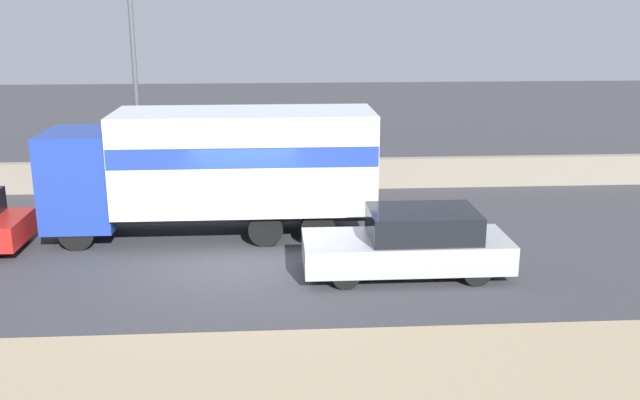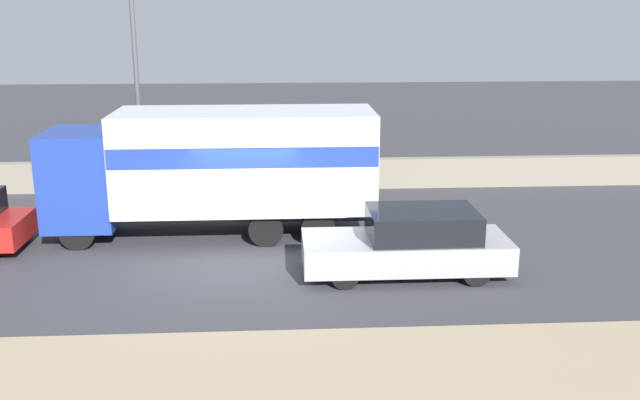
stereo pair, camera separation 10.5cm
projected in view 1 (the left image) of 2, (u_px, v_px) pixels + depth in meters
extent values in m
plane|color=#38383D|center=(245.00, 261.00, 16.61)|extent=(80.00, 80.00, 0.00)
cube|color=gray|center=(252.00, 175.00, 22.99)|extent=(60.00, 0.35, 0.97)
cylinder|color=#4C4C51|center=(135.00, 77.00, 20.79)|extent=(0.14, 0.14, 7.53)
cube|color=navy|center=(82.00, 178.00, 17.88)|extent=(1.73, 2.15, 2.38)
cube|color=black|center=(46.00, 160.00, 17.70)|extent=(0.06, 1.83, 1.05)
cube|color=#2D2D33|center=(247.00, 211.00, 18.38)|extent=(6.47, 1.32, 0.25)
cube|color=silver|center=(246.00, 159.00, 18.03)|extent=(6.47, 2.40, 2.46)
cube|color=navy|center=(245.00, 149.00, 17.95)|extent=(6.44, 2.42, 0.49)
cylinder|color=black|center=(77.00, 233.00, 17.31)|extent=(0.86, 0.28, 0.86)
cylinder|color=black|center=(95.00, 212.00, 19.05)|extent=(0.86, 0.28, 0.86)
cylinder|color=black|center=(318.00, 228.00, 17.68)|extent=(0.86, 0.28, 0.86)
cylinder|color=black|center=(314.00, 208.00, 19.42)|extent=(0.86, 0.28, 0.86)
cylinder|color=black|center=(266.00, 229.00, 17.60)|extent=(0.86, 0.28, 0.86)
cylinder|color=black|center=(266.00, 209.00, 19.34)|extent=(0.86, 0.28, 0.86)
cube|color=#9E9EA3|center=(406.00, 251.00, 15.69)|extent=(4.51, 1.76, 0.63)
cube|color=black|center=(423.00, 224.00, 15.55)|extent=(2.35, 1.62, 0.62)
cylinder|color=black|center=(346.00, 275.00, 14.93)|extent=(0.59, 0.20, 0.59)
cylinder|color=black|center=(339.00, 251.00, 16.39)|extent=(0.59, 0.20, 0.59)
cylinder|color=black|center=(477.00, 272.00, 15.11)|extent=(0.59, 0.20, 0.59)
cylinder|color=black|center=(459.00, 249.00, 16.57)|extent=(0.59, 0.20, 0.59)
cylinder|color=black|center=(4.00, 229.00, 17.98)|extent=(0.61, 0.20, 0.61)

